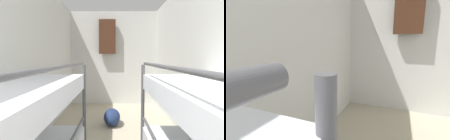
# 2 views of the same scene
# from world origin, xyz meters

# --- Properties ---
(wall_left) EXTENTS (0.06, 5.14, 2.54)m
(wall_left) POSITION_xyz_m (-1.20, 2.51, 1.27)
(wall_left) COLOR silver
(wall_left) RESTS_ON ground_plane
(wall_right) EXTENTS (0.06, 5.14, 2.54)m
(wall_right) POSITION_xyz_m (1.20, 2.51, 1.27)
(wall_right) COLOR silver
(wall_right) RESTS_ON ground_plane
(wall_back) EXTENTS (2.46, 0.06, 2.54)m
(wall_back) POSITION_xyz_m (0.00, 5.05, 1.27)
(wall_back) COLOR silver
(wall_back) RESTS_ON ground_plane
(duffel_bag) EXTENTS (0.31, 0.45, 0.31)m
(duffel_bag) POSITION_xyz_m (-0.03, 3.46, 0.16)
(duffel_bag) COLOR navy
(duffel_bag) RESTS_ON ground_plane
(hanging_coat) EXTENTS (0.44, 0.12, 0.90)m
(hanging_coat) POSITION_xyz_m (-0.17, 4.90, 1.84)
(hanging_coat) COLOR #472819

